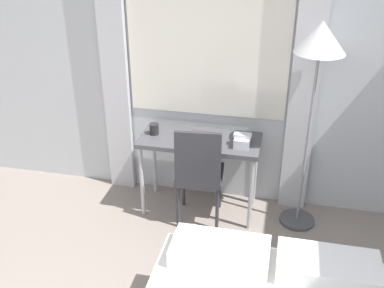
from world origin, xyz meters
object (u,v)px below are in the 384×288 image
at_px(book, 200,136).
at_px(standing_lamp, 319,56).
at_px(telephone, 242,140).
at_px(mug, 154,129).
at_px(desk, 200,146).
at_px(desk_chair, 199,171).

bearing_deg(book, standing_lamp, -1.21).
bearing_deg(telephone, mug, 176.55).
bearing_deg(telephone, book, 170.54).
distance_m(standing_lamp, book, 1.19).
height_order(standing_lamp, telephone, standing_lamp).
distance_m(desk, standing_lamp, 1.25).
relative_size(desk_chair, book, 3.93).
relative_size(desk, telephone, 5.54).
bearing_deg(mug, book, 2.05).
relative_size(standing_lamp, telephone, 9.47).
height_order(desk_chair, telephone, desk_chair).
distance_m(desk, mug, 0.43).
bearing_deg(desk, telephone, -7.32).
height_order(desk_chair, standing_lamp, standing_lamp).
relative_size(desk_chair, standing_lamp, 0.53).
bearing_deg(desk_chair, telephone, 18.14).
distance_m(desk, telephone, 0.40).
bearing_deg(desk_chair, desk, 94.66).
bearing_deg(book, mug, -177.95).
bearing_deg(book, desk_chair, -80.96).
height_order(standing_lamp, book, standing_lamp).
xyz_separation_m(telephone, book, (-0.37, 0.06, -0.03)).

